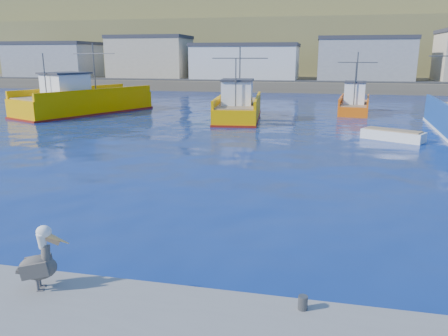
# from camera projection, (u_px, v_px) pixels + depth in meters

# --- Properties ---
(ground) EXTENTS (260.00, 260.00, 0.00)m
(ground) POSITION_uv_depth(u_px,v_px,m) (204.00, 249.00, 12.96)
(ground) COLOR #071953
(ground) RESTS_ON ground
(dock_bollards) EXTENTS (36.20, 0.20, 0.30)m
(dock_bollards) POSITION_uv_depth(u_px,v_px,m) (191.00, 290.00, 9.46)
(dock_bollards) COLOR #4C4C4C
(dock_bollards) RESTS_ON dock
(far_shore) EXTENTS (200.00, 81.00, 24.00)m
(far_shore) POSITION_uv_depth(u_px,v_px,m) (311.00, 42.00, 114.05)
(far_shore) COLOR brown
(far_shore) RESTS_ON ground
(trawler_yellow_a) EXTENTS (9.98, 14.77, 6.87)m
(trawler_yellow_a) POSITION_uv_depth(u_px,v_px,m) (83.00, 101.00, 43.33)
(trawler_yellow_a) COLOR #EEA400
(trawler_yellow_a) RESTS_ON ground
(trawler_yellow_b) EXTENTS (5.05, 11.01, 6.44)m
(trawler_yellow_b) POSITION_uv_depth(u_px,v_px,m) (238.00, 108.00, 39.45)
(trawler_yellow_b) COLOR #EEA400
(trawler_yellow_b) RESTS_ON ground
(boat_orange) EXTENTS (3.80, 7.49, 5.94)m
(boat_orange) POSITION_uv_depth(u_px,v_px,m) (354.00, 103.00, 43.35)
(boat_orange) COLOR #E7590A
(boat_orange) RESTS_ON ground
(skiff_mid) EXTENTS (4.21, 3.14, 0.87)m
(skiff_mid) POSITION_uv_depth(u_px,v_px,m) (393.00, 136.00, 29.68)
(skiff_mid) COLOR silver
(skiff_mid) RESTS_ON ground
(pelican) EXTENTS (1.19, 0.74, 1.50)m
(pelican) POSITION_uv_depth(u_px,v_px,m) (40.00, 262.00, 9.65)
(pelican) COLOR #595451
(pelican) RESTS_ON dock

